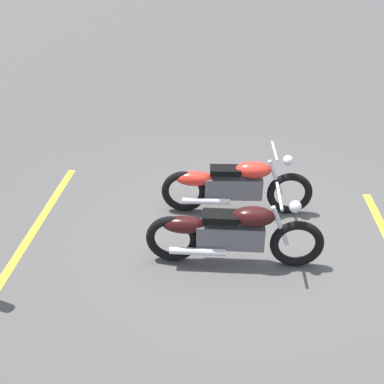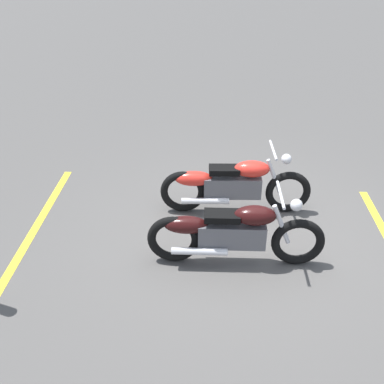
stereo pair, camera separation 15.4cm
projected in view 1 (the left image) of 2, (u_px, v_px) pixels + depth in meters
name	position (u px, v px, depth m)	size (l,w,h in m)	color
ground_plane	(246.00, 236.00, 6.46)	(60.00, 60.00, 0.00)	#514F4C
motorcycle_bright_foreground	(233.00, 185.00, 6.76)	(2.23, 0.63, 1.04)	black
motorcycle_dark_foreground	(230.00, 233.00, 5.72)	(2.23, 0.62, 1.04)	black
parking_stripe_mid	(40.00, 221.00, 6.78)	(3.20, 0.12, 0.01)	yellow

